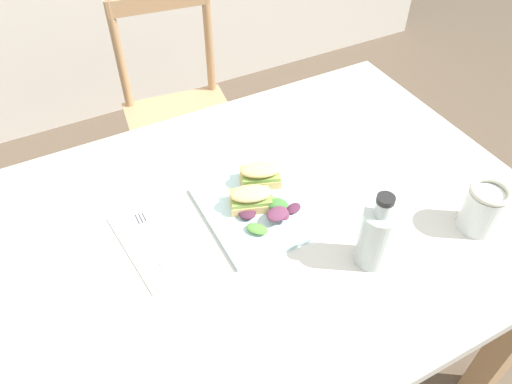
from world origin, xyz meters
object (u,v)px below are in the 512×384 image
sandwich_half_front (251,198)px  mason_jar_iced_tea (482,210)px  dining_table (255,254)px  plate_lunch (264,207)px  chair_wooden_far (180,116)px  sandwich_half_back (260,174)px  bottle_cold_brew (375,239)px  fork_on_napkin (150,236)px

sandwich_half_front → mason_jar_iced_tea: size_ratio=0.95×
dining_table → plate_lunch: size_ratio=4.90×
chair_wooden_far → plate_lunch: (-0.08, -0.83, 0.30)m
sandwich_half_front → mason_jar_iced_tea: mason_jar_iced_tea is taller
chair_wooden_far → sandwich_half_front: bearing=-97.7°
plate_lunch → sandwich_half_front: 0.04m
sandwich_half_back → mason_jar_iced_tea: (0.37, -0.34, 0.01)m
sandwich_half_front → mason_jar_iced_tea: (0.42, -0.28, 0.01)m
plate_lunch → sandwich_half_front: sandwich_half_front is taller
bottle_cold_brew → dining_table: bearing=128.7°
dining_table → chair_wooden_far: chair_wooden_far is taller
plate_lunch → mason_jar_iced_tea: (0.40, -0.27, 0.05)m
plate_lunch → fork_on_napkin: (-0.26, 0.04, 0.00)m
fork_on_napkin → sandwich_half_front: bearing=-6.6°
dining_table → chair_wooden_far: size_ratio=1.51×
chair_wooden_far → fork_on_napkin: bearing=-113.8°
chair_wooden_far → bottle_cold_brew: size_ratio=4.66×
chair_wooden_far → mason_jar_iced_tea: chair_wooden_far is taller
chair_wooden_far → sandwich_half_front: 0.89m
chair_wooden_far → bottle_cold_brew: (0.05, -1.06, 0.36)m
bottle_cold_brew → sandwich_half_back: bearing=108.3°
dining_table → fork_on_napkin: (-0.23, 0.06, 0.12)m
sandwich_half_back → fork_on_napkin: (-0.29, -0.03, -0.03)m
dining_table → fork_on_napkin: bearing=164.2°
dining_table → bottle_cold_brew: (0.17, -0.21, 0.18)m
mason_jar_iced_tea → dining_table: bearing=150.8°
mason_jar_iced_tea → chair_wooden_far: bearing=106.0°
chair_wooden_far → mason_jar_iced_tea: size_ratio=7.56×
plate_lunch → mason_jar_iced_tea: size_ratio=2.33×
chair_wooden_far → mason_jar_iced_tea: bearing=-74.0°
dining_table → plate_lunch: bearing=34.8°
sandwich_half_back → mason_jar_iced_tea: bearing=-42.7°
sandwich_half_front → sandwich_half_back: (0.06, 0.06, 0.00)m
chair_wooden_far → fork_on_napkin: chair_wooden_far is taller
dining_table → plate_lunch: 0.13m
fork_on_napkin → bottle_cold_brew: size_ratio=0.99×
sandwich_half_front → bottle_cold_brew: 0.29m
fork_on_napkin → chair_wooden_far: bearing=66.2°
sandwich_half_back → fork_on_napkin: bearing=-173.7°
plate_lunch → sandwich_half_back: 0.08m
chair_wooden_far → plate_lunch: size_ratio=3.24×
dining_table → bottle_cold_brew: bottle_cold_brew is taller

